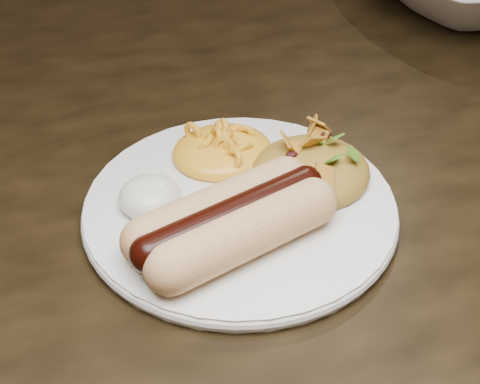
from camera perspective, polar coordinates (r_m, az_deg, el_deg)
name	(u,v)px	position (r m, az deg, el deg)	size (l,w,h in m)	color
table	(138,205)	(0.72, -7.90, -0.98)	(1.60, 0.90, 0.75)	black
plate	(240,209)	(0.55, 0.00, -1.30)	(0.23, 0.23, 0.01)	white
hotdog	(232,220)	(0.51, -0.64, -2.20)	(0.13, 0.10, 0.04)	#EFAF70
mac_and_cheese	(222,140)	(0.59, -1.37, 4.08)	(0.08, 0.07, 0.03)	yellow
sour_cream	(149,191)	(0.54, -7.05, 0.10)	(0.05, 0.05, 0.03)	silver
taco_salad	(311,162)	(0.57, 5.56, 2.34)	(0.09, 0.09, 0.04)	orange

